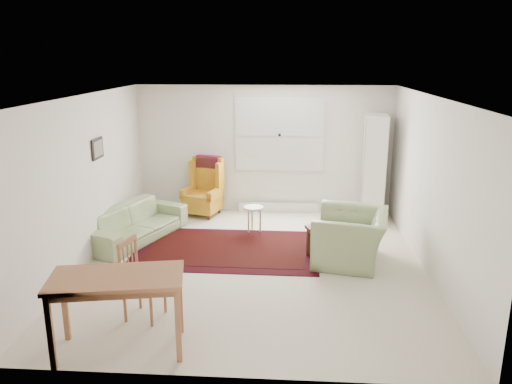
# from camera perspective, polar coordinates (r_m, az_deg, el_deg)

# --- Properties ---
(room) EXTENTS (5.04, 5.54, 2.51)m
(room) POSITION_cam_1_polar(r_m,az_deg,el_deg) (7.39, 0.10, 1.36)
(room) COLOR silver
(room) RESTS_ON ground
(rug) EXTENTS (2.95, 1.92, 0.03)m
(rug) POSITION_cam_1_polar(r_m,az_deg,el_deg) (8.15, -3.38, -6.48)
(rug) COLOR black
(rug) RESTS_ON ground
(sofa) EXTENTS (1.49, 2.17, 0.82)m
(sofa) POSITION_cam_1_polar(r_m,az_deg,el_deg) (8.69, -13.69, -2.75)
(sofa) COLOR #8DA26C
(sofa) RESTS_ON ground
(armchair) EXTENTS (1.27, 1.39, 0.94)m
(armchair) POSITION_cam_1_polar(r_m,az_deg,el_deg) (7.67, 10.79, -4.54)
(armchair) COLOR #8DA26C
(armchair) RESTS_ON ground
(wingback_chair) EXTENTS (0.83, 0.85, 1.14)m
(wingback_chair) POSITION_cam_1_polar(r_m,az_deg,el_deg) (9.76, -6.17, 0.57)
(wingback_chair) COLOR orange
(wingback_chair) RESTS_ON ground
(coffee_table) EXTENTS (0.81, 0.81, 0.52)m
(coffee_table) POSITION_cam_1_polar(r_m,az_deg,el_deg) (7.69, 8.58, -6.05)
(coffee_table) COLOR #3F1C13
(coffee_table) RESTS_ON ground
(stool) EXTENTS (0.42, 0.42, 0.47)m
(stool) POSITION_cam_1_polar(r_m,az_deg,el_deg) (8.89, -0.28, -3.09)
(stool) COLOR white
(stool) RESTS_ON ground
(cabinet) EXTENTS (0.52, 0.85, 1.99)m
(cabinet) POSITION_cam_1_polar(r_m,az_deg,el_deg) (9.66, 13.37, 2.68)
(cabinet) COLOR white
(cabinet) RESTS_ON ground
(desk) EXTENTS (1.46, 0.91, 0.86)m
(desk) POSITION_cam_1_polar(r_m,az_deg,el_deg) (5.57, -15.38, -13.24)
(desk) COLOR #A46A42
(desk) RESTS_ON ground
(desk_chair) EXTENTS (0.51, 0.51, 0.97)m
(desk_chair) POSITION_cam_1_polar(r_m,az_deg,el_deg) (6.12, -12.69, -9.75)
(desk_chair) COLOR #A46A42
(desk_chair) RESTS_ON ground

